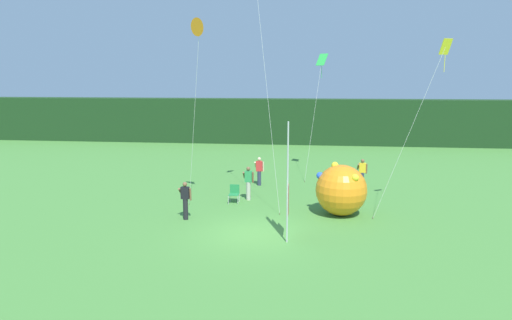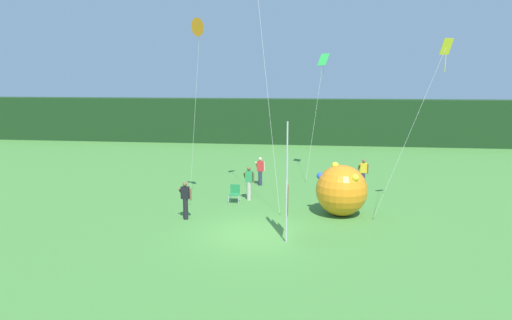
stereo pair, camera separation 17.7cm
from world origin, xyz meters
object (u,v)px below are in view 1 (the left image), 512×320
(person_mid_field, at_px, (362,173))
(kite_orange_delta_3, at_px, (199,27))
(inflatable_balloon, at_px, (341,190))
(person_far_right, at_px, (259,170))
(person_far_left, at_px, (185,200))
(banner_flag, at_px, (288,184))
(kite_green_diamond_1, at_px, (321,66))
(folding_chair, at_px, (234,192))
(person_near_banner, at_px, (248,182))
(kite_yellow_diamond_0, at_px, (440,61))

(person_mid_field, distance_m, kite_orange_delta_3, 11.94)
(inflatable_balloon, bearing_deg, person_far_right, 129.29)
(person_far_left, xyz_separation_m, kite_orange_delta_3, (0.40, 1.66, 7.44))
(banner_flag, height_order, kite_green_diamond_1, kite_green_diamond_1)
(kite_green_diamond_1, bearing_deg, inflatable_balloon, -84.70)
(inflatable_balloon, height_order, folding_chair, inflatable_balloon)
(person_mid_field, xyz_separation_m, inflatable_balloon, (-1.51, -5.11, 0.26))
(kite_green_diamond_1, height_order, kite_orange_delta_3, kite_orange_delta_3)
(person_mid_field, bearing_deg, person_near_banner, -152.88)
(person_far_left, xyz_separation_m, inflatable_balloon, (6.82, 1.47, 0.26))
(banner_flag, height_order, person_far_right, banner_flag)
(person_near_banner, relative_size, person_far_left, 1.02)
(person_near_banner, bearing_deg, banner_flag, -67.78)
(person_mid_field, height_order, kite_orange_delta_3, kite_orange_delta_3)
(person_far_right, bearing_deg, banner_flag, -76.82)
(person_far_right, bearing_deg, folding_chair, -102.61)
(kite_green_diamond_1, bearing_deg, kite_yellow_diamond_0, -61.73)
(person_near_banner, height_order, kite_green_diamond_1, kite_green_diamond_1)
(person_far_right, distance_m, folding_chair, 3.88)
(kite_yellow_diamond_0, bearing_deg, inflatable_balloon, -178.83)
(person_mid_field, bearing_deg, person_far_left, -141.73)
(banner_flag, bearing_deg, person_far_left, 156.33)
(person_far_left, distance_m, inflatable_balloon, 6.99)
(person_far_left, distance_m, person_far_right, 7.18)
(person_mid_field, bearing_deg, person_far_right, 178.57)
(inflatable_balloon, height_order, kite_orange_delta_3, kite_orange_delta_3)
(person_far_left, height_order, kite_green_diamond_1, kite_green_diamond_1)
(person_near_banner, xyz_separation_m, inflatable_balloon, (4.50, -2.03, 0.24))
(banner_flag, relative_size, inflatable_balloon, 1.92)
(folding_chair, relative_size, kite_green_diamond_1, 0.12)
(person_mid_field, distance_m, kite_green_diamond_1, 7.42)
(folding_chair, bearing_deg, inflatable_balloon, -16.08)
(kite_yellow_diamond_0, distance_m, kite_orange_delta_3, 10.45)
(banner_flag, bearing_deg, kite_yellow_diamond_0, 29.92)
(person_near_banner, bearing_deg, inflatable_balloon, -24.27)
(banner_flag, distance_m, kite_green_diamond_1, 13.28)
(person_mid_field, distance_m, person_far_left, 10.62)
(person_far_left, xyz_separation_m, kite_yellow_diamond_0, (10.73, 1.55, 5.94))
(person_near_banner, xyz_separation_m, kite_yellow_diamond_0, (8.41, -1.95, 5.91))
(banner_flag, distance_m, person_mid_field, 9.46)
(banner_flag, relative_size, kite_yellow_diamond_0, 0.59)
(banner_flag, height_order, person_near_banner, banner_flag)
(person_near_banner, xyz_separation_m, person_far_right, (0.20, 3.23, -0.04))
(banner_flag, distance_m, folding_chair, 5.98)
(inflatable_balloon, relative_size, folding_chair, 2.70)
(folding_chair, bearing_deg, person_far_left, -119.64)
(banner_flag, bearing_deg, person_far_right, 103.18)
(banner_flag, xyz_separation_m, person_near_banner, (-2.25, 5.50, -1.28))
(person_far_right, xyz_separation_m, kite_orange_delta_3, (-2.13, -5.06, 7.47))
(kite_yellow_diamond_0, bearing_deg, banner_flag, -150.08)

